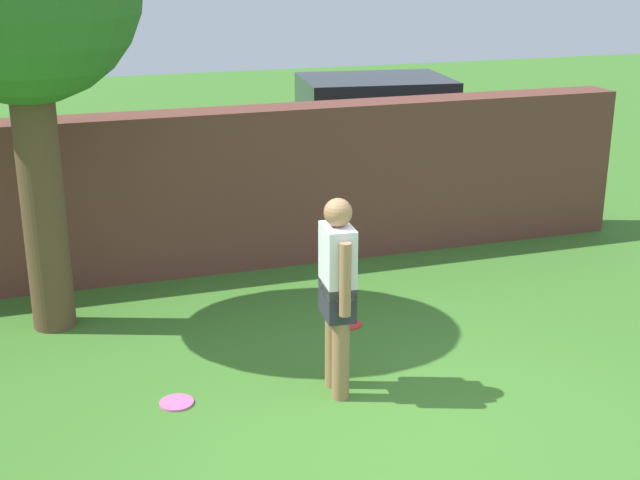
# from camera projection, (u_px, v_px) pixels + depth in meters

# --- Properties ---
(ground_plane) EXTENTS (40.00, 40.00, 0.00)m
(ground_plane) POSITION_uv_depth(u_px,v_px,m) (410.00, 435.00, 6.41)
(ground_plane) COLOR #3D7528
(brick_wall) EXTENTS (11.61, 0.50, 1.77)m
(brick_wall) POSITION_uv_depth(u_px,v_px,m) (131.00, 198.00, 9.26)
(brick_wall) COLOR brown
(brick_wall) RESTS_ON ground
(person) EXTENTS (0.25, 0.54, 1.62)m
(person) POSITION_uv_depth(u_px,v_px,m) (337.00, 288.00, 6.77)
(person) COLOR #9E704C
(person) RESTS_ON ground
(car) EXTENTS (4.38, 2.33, 1.72)m
(car) POSITION_uv_depth(u_px,v_px,m) (374.00, 139.00, 12.22)
(car) COLOR #B7B7BC
(car) RESTS_ON ground
(frisbee_pink) EXTENTS (0.27, 0.27, 0.02)m
(frisbee_pink) POSITION_uv_depth(u_px,v_px,m) (176.00, 403.00, 6.85)
(frisbee_pink) COLOR pink
(frisbee_pink) RESTS_ON ground
(frisbee_red) EXTENTS (0.27, 0.27, 0.02)m
(frisbee_red) POSITION_uv_depth(u_px,v_px,m) (347.00, 324.00, 8.28)
(frisbee_red) COLOR red
(frisbee_red) RESTS_ON ground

